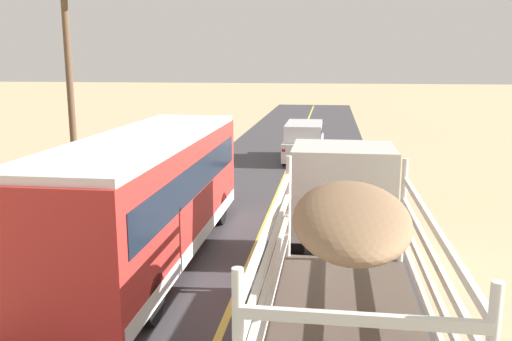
{
  "coord_description": "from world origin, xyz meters",
  "views": [
    {
      "loc": [
        1.93,
        -2.37,
        4.99
      ],
      "look_at": [
        0.0,
        11.5,
        2.13
      ],
      "focal_mm": 37.8,
      "sensor_mm": 36.0,
      "label": 1
    }
  ],
  "objects_px": {
    "livestock_truck": "(344,214)",
    "car_far": "(304,140)",
    "power_pole_mid": "(70,83)",
    "bus": "(148,194)"
  },
  "relations": [
    {
      "from": "bus",
      "to": "power_pole_mid",
      "type": "distance_m",
      "value": 7.94
    },
    {
      "from": "power_pole_mid",
      "to": "car_far",
      "type": "bearing_deg",
      "value": 47.47
    },
    {
      "from": "car_far",
      "to": "power_pole_mid",
      "type": "height_order",
      "value": "power_pole_mid"
    },
    {
      "from": "livestock_truck",
      "to": "power_pole_mid",
      "type": "xyz_separation_m",
      "value": [
        -9.59,
        7.13,
        2.43
      ]
    },
    {
      "from": "livestock_truck",
      "to": "car_far",
      "type": "relative_size",
      "value": 2.1
    },
    {
      "from": "livestock_truck",
      "to": "bus",
      "type": "bearing_deg",
      "value": 164.65
    },
    {
      "from": "bus",
      "to": "car_far",
      "type": "bearing_deg",
      "value": 77.79
    },
    {
      "from": "livestock_truck",
      "to": "bus",
      "type": "distance_m",
      "value": 4.96
    },
    {
      "from": "bus",
      "to": "power_pole_mid",
      "type": "height_order",
      "value": "power_pole_mid"
    },
    {
      "from": "livestock_truck",
      "to": "power_pole_mid",
      "type": "relative_size",
      "value": 1.24
    }
  ]
}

